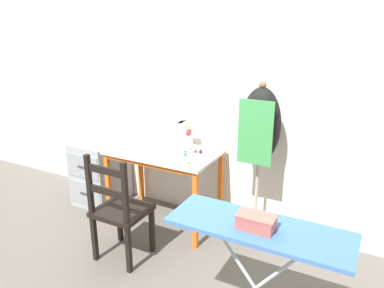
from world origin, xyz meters
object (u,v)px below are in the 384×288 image
at_px(fabric_bowl, 128,142).
at_px(scissors, 191,165).
at_px(thread_spool_mid_table, 195,151).
at_px(thread_spool_near_machine, 185,154).
at_px(filing_cabinet, 101,171).
at_px(storage_box, 256,222).
at_px(wooden_chair, 120,211).
at_px(dress_form, 260,133).
at_px(ironing_board, 259,233).
at_px(sewing_machine, 173,135).
at_px(thread_spool_far_edge, 201,151).

bearing_deg(fabric_bowl, scissors, -12.06).
bearing_deg(thread_spool_mid_table, thread_spool_near_machine, -109.44).
height_order(filing_cabinet, storage_box, storage_box).
relative_size(fabric_bowl, thread_spool_near_machine, 3.22).
distance_m(thread_spool_near_machine, wooden_chair, 0.75).
relative_size(dress_form, ironing_board, 1.40).
height_order(thread_spool_near_machine, storage_box, storage_box).
bearing_deg(filing_cabinet, sewing_machine, 2.42).
distance_m(sewing_machine, thread_spool_mid_table, 0.27).
xyz_separation_m(thread_spool_far_edge, wooden_chair, (-0.34, -0.75, -0.32)).
xyz_separation_m(thread_spool_near_machine, thread_spool_far_edge, (0.09, 0.12, -0.00)).
height_order(scissors, filing_cabinet, scissors).
distance_m(thread_spool_far_edge, dress_form, 0.57).
relative_size(dress_form, storage_box, 6.77).
height_order(thread_spool_mid_table, thread_spool_far_edge, thread_spool_far_edge).
distance_m(thread_spool_far_edge, ironing_board, 1.38).
height_order(sewing_machine, ironing_board, sewing_machine).
xyz_separation_m(thread_spool_far_edge, storage_box, (0.88, -1.10, 0.09)).
bearing_deg(wooden_chair, scissors, 49.88).
relative_size(thread_spool_near_machine, thread_spool_far_edge, 1.02).
distance_m(thread_spool_near_machine, thread_spool_mid_table, 0.12).
distance_m(fabric_bowl, thread_spool_mid_table, 0.67).
bearing_deg(ironing_board, thread_spool_mid_table, 131.73).
xyz_separation_m(sewing_machine, thread_spool_near_machine, (0.20, -0.14, -0.10)).
xyz_separation_m(fabric_bowl, thread_spool_near_machine, (0.62, -0.01, -0.01)).
height_order(fabric_bowl, wooden_chair, wooden_chair).
bearing_deg(sewing_machine, ironing_board, -42.29).
xyz_separation_m(filing_cabinet, storage_box, (2.05, -1.07, 0.51)).
relative_size(thread_spool_far_edge, dress_form, 0.03).
height_order(thread_spool_far_edge, filing_cabinet, thread_spool_far_edge).
distance_m(wooden_chair, ironing_board, 1.31).
relative_size(thread_spool_near_machine, storage_box, 0.20).
relative_size(sewing_machine, ironing_board, 0.37).
bearing_deg(dress_form, ironing_board, -71.44).
bearing_deg(scissors, thread_spool_far_edge, 100.36).
relative_size(filing_cabinet, ironing_board, 0.66).
relative_size(sewing_machine, thread_spool_near_machine, 8.93).
relative_size(sewing_machine, thread_spool_far_edge, 9.09).
height_order(fabric_bowl, ironing_board, ironing_board).
xyz_separation_m(sewing_machine, thread_spool_far_edge, (0.29, -0.02, -0.10)).
bearing_deg(dress_form, fabric_bowl, -173.10).
height_order(sewing_machine, scissors, sewing_machine).
bearing_deg(wooden_chair, ironing_board, -14.15).
xyz_separation_m(scissors, filing_cabinet, (-1.23, 0.26, -0.40)).
bearing_deg(filing_cabinet, scissors, -11.96).
bearing_deg(dress_form, wooden_chair, -137.93).
bearing_deg(ironing_board, thread_spool_near_machine, 136.36).
xyz_separation_m(thread_spool_far_edge, ironing_board, (0.89, -1.06, 0.01)).
xyz_separation_m(thread_spool_near_machine, dress_form, (0.61, 0.16, 0.24)).
bearing_deg(thread_spool_far_edge, sewing_machine, 176.81).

